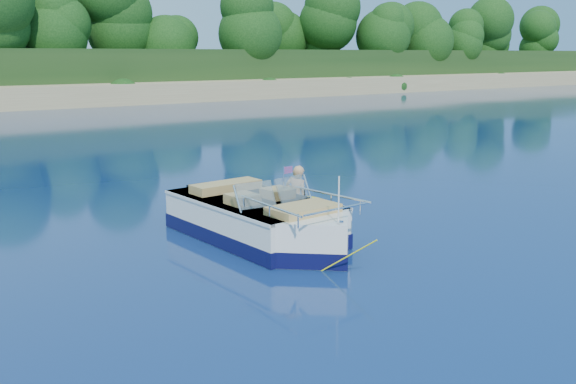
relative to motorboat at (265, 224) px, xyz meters
name	(u,v)px	position (x,y,z in m)	size (l,w,h in m)	color
ground	(337,232)	(1.62, -0.26, -0.36)	(160.00, 160.00, 0.00)	#0A1B4A
motorboat	(265,224)	(0.00, 0.00, 0.00)	(2.23, 5.51, 1.83)	silver
tow_tube	(299,209)	(1.92, 1.49, -0.25)	(1.50, 1.50, 0.39)	#E1CE00
boy	(294,213)	(1.82, 1.54, -0.36)	(0.55, 0.36, 1.51)	tan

